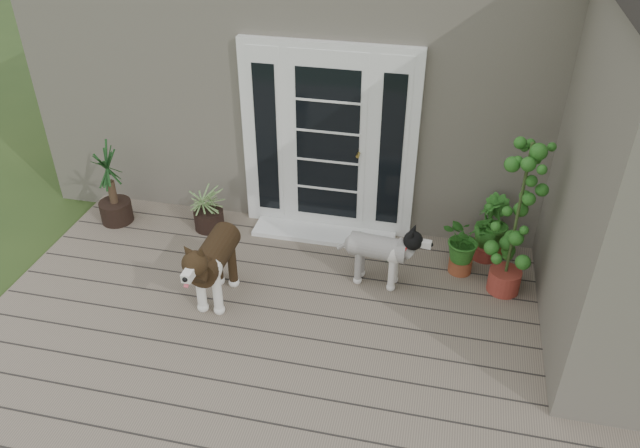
# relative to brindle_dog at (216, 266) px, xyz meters

# --- Properties ---
(deck) EXTENTS (6.20, 4.60, 0.12)m
(deck) POSITION_rel_brindle_dog_xyz_m (0.98, -0.70, -0.45)
(deck) COLOR #6B5B4C
(deck) RESTS_ON ground
(house_main) EXTENTS (7.40, 4.00, 3.10)m
(house_main) POSITION_rel_brindle_dog_xyz_m (0.98, 3.55, 1.04)
(house_main) COLOR #665E54
(house_main) RESTS_ON ground
(door_unit) EXTENTS (1.90, 0.14, 2.15)m
(door_unit) POSITION_rel_brindle_dog_xyz_m (0.78, 1.50, 0.69)
(door_unit) COLOR white
(door_unit) RESTS_ON deck
(door_step) EXTENTS (1.60, 0.40, 0.05)m
(door_step) POSITION_rel_brindle_dog_xyz_m (0.78, 1.30, -0.36)
(door_step) COLOR white
(door_step) RESTS_ON deck
(brindle_dog) EXTENTS (0.41, 0.93, 0.78)m
(brindle_dog) POSITION_rel_brindle_dog_xyz_m (0.00, 0.00, 0.00)
(brindle_dog) COLOR #362413
(brindle_dog) RESTS_ON deck
(white_dog) EXTENTS (0.79, 0.40, 0.63)m
(white_dog) POSITION_rel_brindle_dog_xyz_m (1.48, 0.59, -0.07)
(white_dog) COLOR silver
(white_dog) RESTS_ON deck
(spider_plant) EXTENTS (0.66, 0.66, 0.60)m
(spider_plant) POSITION_rel_brindle_dog_xyz_m (-0.55, 1.16, -0.09)
(spider_plant) COLOR #82A766
(spider_plant) RESTS_ON deck
(yucca) EXTENTS (0.74, 0.74, 1.00)m
(yucca) POSITION_rel_brindle_dog_xyz_m (-1.66, 1.06, 0.11)
(yucca) COLOR black
(yucca) RESTS_ON deck
(herb_a) EXTENTS (0.66, 0.66, 0.60)m
(herb_a) POSITION_rel_brindle_dog_xyz_m (2.31, 0.96, -0.09)
(herb_a) COLOR #1F631C
(herb_a) RESTS_ON deck
(herb_b) EXTENTS (0.49, 0.49, 0.52)m
(herb_b) POSITION_rel_brindle_dog_xyz_m (2.61, 1.30, -0.13)
(herb_b) COLOR #285F1B
(herb_b) RESTS_ON deck
(herb_c) EXTENTS (0.49, 0.49, 0.57)m
(herb_c) POSITION_rel_brindle_dog_xyz_m (2.56, 1.28, -0.10)
(herb_c) COLOR #28601B
(herb_c) RESTS_ON deck
(sapling) EXTENTS (0.57, 0.57, 1.69)m
(sapling) POSITION_rel_brindle_dog_xyz_m (2.74, 0.74, 0.46)
(sapling) COLOR #1F621C
(sapling) RESTS_ON deck
(clog_left) EXTENTS (0.27, 0.35, 0.10)m
(clog_left) POSITION_rel_brindle_dog_xyz_m (1.24, 1.18, -0.34)
(clog_left) COLOR black
(clog_left) RESTS_ON deck
(clog_right) EXTENTS (0.27, 0.31, 0.09)m
(clog_right) POSITION_rel_brindle_dog_xyz_m (1.62, 1.06, -0.34)
(clog_right) COLOR #17391A
(clog_right) RESTS_ON deck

